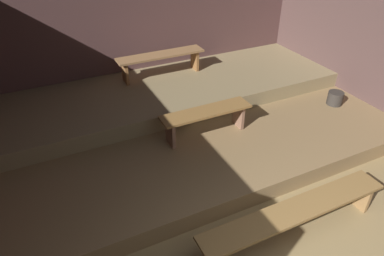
% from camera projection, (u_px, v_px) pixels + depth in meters
% --- Properties ---
extents(ground, '(7.03, 6.15, 0.08)m').
position_uv_depth(ground, '(214.00, 166.00, 5.21)').
color(ground, olive).
extents(wall_back, '(7.03, 0.06, 2.64)m').
position_uv_depth(wall_back, '(146.00, 26.00, 6.50)').
color(wall_back, brown).
rests_on(wall_back, ground).
extents(platform_lower, '(6.23, 3.65, 0.26)m').
position_uv_depth(platform_lower, '(190.00, 128.00, 5.76)').
color(platform_lower, olive).
rests_on(platform_lower, ground).
extents(platform_middle, '(6.23, 1.88, 0.26)m').
position_uv_depth(platform_middle, '(168.00, 92.00, 6.28)').
color(platform_middle, '#8A7853').
rests_on(platform_middle, platform_lower).
extents(bench_floor_center, '(2.38, 0.34, 0.42)m').
position_uv_depth(bench_floor_center, '(295.00, 214.00, 3.89)').
color(bench_floor_center, olive).
rests_on(bench_floor_center, ground).
extents(bench_lower_center, '(1.40, 0.34, 0.42)m').
position_uv_depth(bench_lower_center, '(206.00, 116.00, 5.20)').
color(bench_lower_center, olive).
rests_on(bench_lower_center, platform_lower).
extents(bench_middle_center, '(1.63, 0.34, 0.42)m').
position_uv_depth(bench_middle_center, '(161.00, 59.00, 6.39)').
color(bench_middle_center, olive).
rests_on(bench_middle_center, platform_middle).
extents(pail_lower, '(0.27, 0.27, 0.23)m').
position_uv_depth(pail_lower, '(335.00, 98.00, 6.12)').
color(pail_lower, '#332D28').
rests_on(pail_lower, platform_lower).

